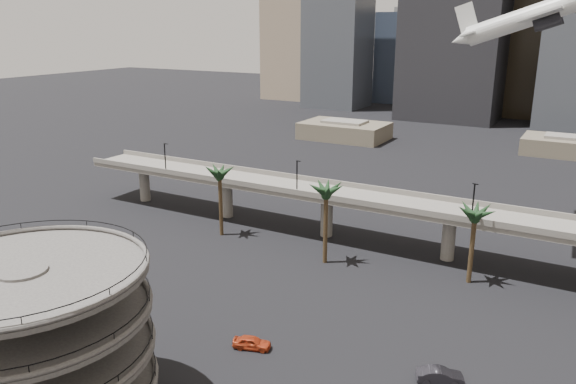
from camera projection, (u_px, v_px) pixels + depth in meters
The scene contains 8 objects.
parking_ramp at pixel (31, 333), 51.58m from camera, with size 22.20×22.20×17.35m.
overpass at pixel (385, 207), 95.46m from camera, with size 130.00×9.30×14.70m.
palm_trees at pixel (443, 208), 82.36m from camera, with size 76.40×18.40×14.00m.
low_buildings at pixel (508, 145), 166.42m from camera, with size 135.00×27.50×6.80m.
skyline at pixel (573, 17), 214.41m from camera, with size 269.00×86.00×109.26m.
airborne_jet at pixel (548, 11), 91.08m from camera, with size 31.51×28.20×13.67m.
car_a at pixel (252, 343), 66.74m from camera, with size 1.84×4.58×1.56m, color #B73A1A.
car_b at pixel (440, 376), 60.36m from camera, with size 1.77×5.07×1.67m, color black.
Camera 1 is at (29.99, -32.24, 37.09)m, focal length 35.00 mm.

